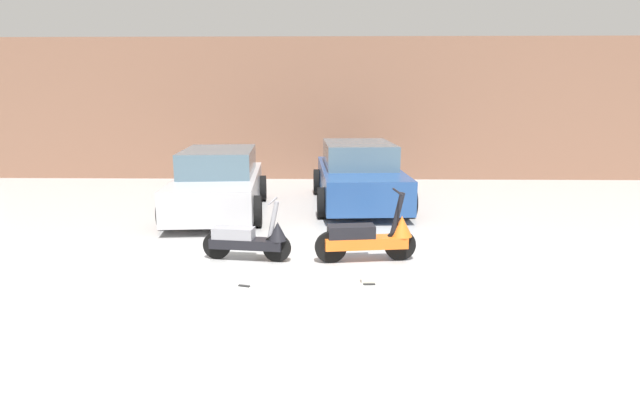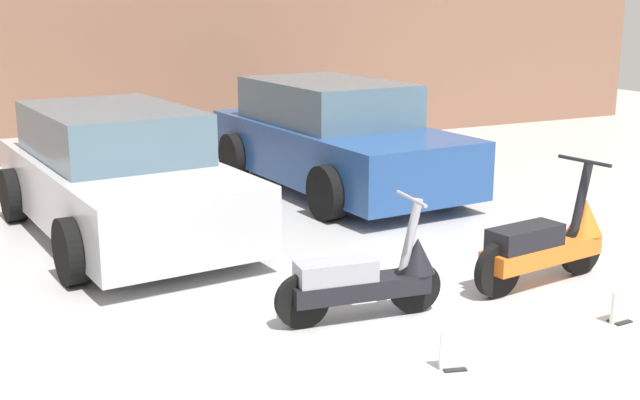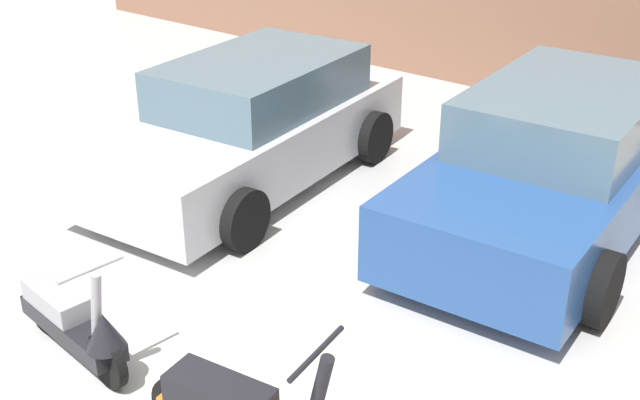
{
  "view_description": "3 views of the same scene",
  "coord_description": "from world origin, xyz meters",
  "views": [
    {
      "loc": [
        0.41,
        -6.09,
        2.45
      ],
      "look_at": [
        0.23,
        2.62,
        0.63
      ],
      "focal_mm": 28.0,
      "sensor_mm": 36.0,
      "label": 1
    },
    {
      "loc": [
        -3.74,
        -3.96,
        2.42
      ],
      "look_at": [
        -0.52,
        2.51,
        0.62
      ],
      "focal_mm": 45.0,
      "sensor_mm": 36.0,
      "label": 2
    },
    {
      "loc": [
        3.61,
        -1.59,
        3.72
      ],
      "look_at": [
        0.16,
        2.81,
        0.98
      ],
      "focal_mm": 45.0,
      "sensor_mm": 36.0,
      "label": 3
    }
  ],
  "objects": [
    {
      "name": "placard_near_right_scooter",
      "position": [
        0.93,
        0.2,
        0.11
      ],
      "size": [
        0.2,
        0.13,
        0.26
      ],
      "rotation": [
        0.0,
        0.0,
        0.05
      ],
      "color": "black",
      "rests_on": "ground_plane"
    },
    {
      "name": "scooter_front_left",
      "position": [
        -0.8,
        1.13,
        0.34
      ],
      "size": [
        1.36,
        0.49,
        0.95
      ],
      "rotation": [
        0.0,
        0.0,
        -0.12
      ],
      "color": "black",
      "rests_on": "ground_plane"
    },
    {
      "name": "car_rear_center",
      "position": [
        1.07,
        5.28,
        0.67
      ],
      "size": [
        2.2,
        4.24,
        1.41
      ],
      "rotation": [
        0.0,
        0.0,
        -1.51
      ],
      "color": "navy",
      "rests_on": "ground_plane"
    },
    {
      "name": "car_rear_left",
      "position": [
        -1.97,
        4.34,
        0.64
      ],
      "size": [
        2.19,
        4.09,
        1.34
      ],
      "rotation": [
        0.0,
        0.0,
        -1.48
      ],
      "color": "#B7B7BC",
      "rests_on": "ground_plane"
    },
    {
      "name": "ground_plane",
      "position": [
        0.0,
        0.0,
        0.0
      ],
      "size": [
        28.0,
        28.0,
        0.0
      ],
      "primitive_type": "plane",
      "color": "#B2B2B2"
    },
    {
      "name": "scooter_front_right",
      "position": [
        1.01,
        1.13,
        0.38
      ],
      "size": [
        1.53,
        0.56,
        1.07
      ],
      "rotation": [
        0.0,
        0.0,
        0.13
      ],
      "color": "black",
      "rests_on": "ground_plane"
    },
    {
      "name": "wall_back",
      "position": [
        0.0,
        8.82,
        2.06
      ],
      "size": [
        19.6,
        0.12,
        4.12
      ],
      "primitive_type": "cube",
      "color": "#845B47",
      "rests_on": "ground_plane"
    },
    {
      "name": "placard_near_left_scooter",
      "position": [
        -0.71,
        0.11,
        0.11
      ],
      "size": [
        0.2,
        0.16,
        0.26
      ],
      "rotation": [
        0.0,
        0.0,
        -0.29
      ],
      "color": "black",
      "rests_on": "ground_plane"
    }
  ]
}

